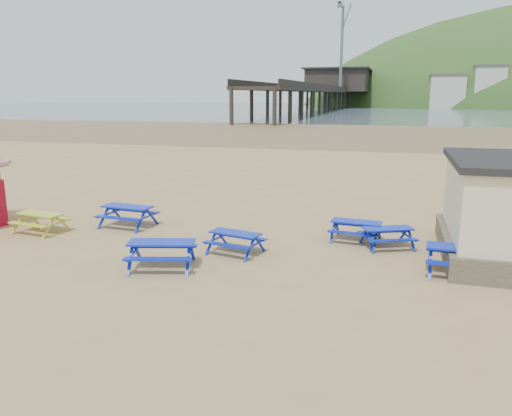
% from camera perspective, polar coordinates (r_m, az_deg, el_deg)
% --- Properties ---
extents(ground, '(400.00, 400.00, 0.00)m').
position_cam_1_polar(ground, '(16.94, -3.01, -4.29)').
color(ground, tan).
rests_on(ground, ground).
extents(wet_sand, '(400.00, 400.00, 0.00)m').
position_cam_1_polar(wet_sand, '(70.69, 11.61, 8.55)').
color(wet_sand, brown).
rests_on(wet_sand, ground).
extents(sea, '(400.00, 400.00, 0.00)m').
position_cam_1_polar(sea, '(185.46, 14.41, 10.92)').
color(sea, '#455662').
rests_on(sea, ground).
extents(picnic_table_blue_a, '(2.06, 1.73, 0.81)m').
position_cam_1_polar(picnic_table_blue_a, '(19.84, -14.43, -0.91)').
color(picnic_table_blue_a, '#0C27B0').
rests_on(picnic_table_blue_a, ground).
extents(picnic_table_blue_b, '(1.84, 1.55, 0.72)m').
position_cam_1_polar(picnic_table_blue_b, '(17.65, 11.35, -2.60)').
color(picnic_table_blue_b, '#0C27B0').
rests_on(picnic_table_blue_b, ground).
extents(picnic_table_blue_c, '(2.02, 1.85, 0.68)m').
position_cam_1_polar(picnic_table_blue_c, '(17.15, 14.77, -3.30)').
color(picnic_table_blue_c, '#0C27B0').
rests_on(picnic_table_blue_c, ground).
extents(picnic_table_blue_d, '(2.24, 1.98, 0.80)m').
position_cam_1_polar(picnic_table_blue_d, '(14.94, -10.71, -5.25)').
color(picnic_table_blue_d, '#0C27B0').
rests_on(picnic_table_blue_d, ground).
extents(picnic_table_blue_e, '(1.90, 1.66, 0.69)m').
position_cam_1_polar(picnic_table_blue_e, '(16.04, -2.38, -3.98)').
color(picnic_table_blue_e, '#0C27B0').
rests_on(picnic_table_blue_e, ground).
extents(picnic_table_blue_f, '(2.00, 1.64, 0.81)m').
position_cam_1_polar(picnic_table_blue_f, '(15.29, 22.44, -5.60)').
color(picnic_table_blue_f, '#0C27B0').
rests_on(picnic_table_blue_f, ground).
extents(picnic_table_yellow, '(1.91, 1.62, 0.73)m').
position_cam_1_polar(picnic_table_yellow, '(20.04, -23.39, -1.56)').
color(picnic_table_yellow, gold).
rests_on(picnic_table_yellow, ground).
extents(pier, '(24.00, 220.00, 39.29)m').
position_cam_1_polar(pier, '(194.94, 9.16, 12.84)').
color(pier, black).
rests_on(pier, ground).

